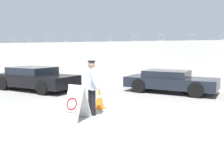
# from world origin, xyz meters

# --- Properties ---
(ground_plane) EXTENTS (90.00, 90.00, 0.00)m
(ground_plane) POSITION_xyz_m (0.00, 0.00, 0.00)
(ground_plane) COLOR gray
(perimeter_wall) EXTENTS (36.00, 0.30, 3.19)m
(perimeter_wall) POSITION_xyz_m (-0.00, 11.15, 1.38)
(perimeter_wall) COLOR silver
(perimeter_wall) RESTS_ON ground_plane
(barricade_sign) EXTENTS (0.63, 0.84, 1.07)m
(barricade_sign) POSITION_xyz_m (-0.67, -0.40, 0.53)
(barricade_sign) COLOR white
(barricade_sign) RESTS_ON ground_plane
(security_guard) EXTENTS (0.59, 0.59, 1.79)m
(security_guard) POSITION_xyz_m (-0.52, 0.30, 1.00)
(security_guard) COLOR black
(security_guard) RESTS_ON ground_plane
(traffic_cone_near) EXTENTS (0.39, 0.39, 0.78)m
(traffic_cone_near) POSITION_xyz_m (-0.72, 1.20, 0.39)
(traffic_cone_near) COLOR orange
(traffic_cone_near) RESTS_ON ground_plane
(parked_car_front_coupe) EXTENTS (4.75, 2.30, 1.21)m
(parked_car_front_coupe) POSITION_xyz_m (-5.76, 3.37, 0.63)
(parked_car_front_coupe) COLOR black
(parked_car_front_coupe) RESTS_ON ground_plane
(parked_car_rear_sedan) EXTENTS (4.50, 2.09, 1.10)m
(parked_car_rear_sedan) POSITION_xyz_m (0.85, 5.70, 0.58)
(parked_car_rear_sedan) COLOR black
(parked_car_rear_sedan) RESTS_ON ground_plane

